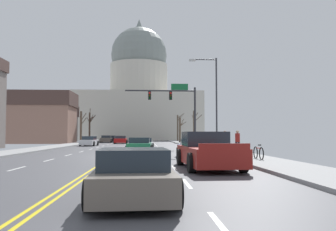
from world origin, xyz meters
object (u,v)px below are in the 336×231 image
sedan_oncoming_03 (111,139)px  pedestrian_01 (225,140)px  bicycle_parked (258,153)px  pedestrian_00 (238,141)px  sedan_oncoming_00 (89,141)px  signal_gantry (176,102)px  sedan_oncoming_02 (106,139)px  street_lamp_right (213,95)px  sedan_near_02 (193,149)px  sedan_near_01 (140,145)px  sedan_near_04 (133,175)px  pickup_truck_near_03 (208,152)px  sedan_near_00 (144,144)px  sedan_oncoming_01 (121,140)px

sedan_oncoming_03 → pedestrian_01: pedestrian_01 is taller
bicycle_parked → pedestrian_00: bearing=87.2°
sedan_oncoming_00 → bicycle_parked: bearing=-63.7°
signal_gantry → sedan_oncoming_02: 30.30m
street_lamp_right → sedan_oncoming_03: bearing=106.0°
sedan_oncoming_02 → sedan_oncoming_03: (0.08, 8.61, -0.02)m
signal_gantry → sedan_near_02: signal_gantry is taller
pedestrian_01 → bicycle_parked: (-0.21, -9.57, -0.59)m
sedan_near_01 → sedan_oncoming_03: 46.84m
sedan_near_04 → bicycle_parked: 12.91m
pickup_truck_near_03 → sedan_oncoming_00: (-10.34, 31.61, -0.13)m
pickup_truck_near_03 → pedestrian_01: bearing=74.4°
sedan_near_00 → sedan_oncoming_00: (-7.28, 11.45, 0.05)m
sedan_near_02 → sedan_oncoming_02: 45.97m
street_lamp_right → bicycle_parked: size_ratio=4.50×
sedan_oncoming_01 → bicycle_parked: bearing=-75.0°
sedan_near_00 → sedan_near_01: bearing=-92.6°
sedan_near_04 → pedestrian_01: bearing=72.0°
sedan_near_01 → street_lamp_right: bearing=3.5°
sedan_near_02 → sedan_oncoming_02: (-10.61, 44.73, 0.03)m
sedan_near_01 → pickup_truck_near_03: pickup_truck_near_03 is taller
signal_gantry → sedan_oncoming_01: size_ratio=1.68×
sedan_oncoming_02 → pedestrian_01: bearing=-69.8°
sedan_oncoming_03 → pedestrian_00: (14.06, -50.76, 0.48)m
pickup_truck_near_03 → sedan_near_02: bearing=88.0°
sedan_near_04 → sedan_near_01: bearing=90.8°
sedan_oncoming_03 → pedestrian_01: 48.94m
signal_gantry → sedan_oncoming_01: 21.31m
sedan_near_02 → bicycle_parked: (3.24, -3.12, -0.10)m
sedan_near_00 → sedan_oncoming_01: size_ratio=0.98×
sedan_oncoming_01 → pedestrian_00: size_ratio=2.81×
bicycle_parked → pickup_truck_near_03: bearing=-133.5°
pickup_truck_near_03 → bicycle_parked: 5.06m
sedan_near_04 → sedan_near_02: bearing=77.0°
sedan_near_01 → sedan_oncoming_02: size_ratio=1.00×
pickup_truck_near_03 → bicycle_parked: size_ratio=3.32×
sedan_near_00 → sedan_near_04: sedan_near_04 is taller
pedestrian_00 → street_lamp_right: bearing=100.3°
sedan_oncoming_00 → bicycle_parked: (13.82, -27.95, -0.11)m
street_lamp_right → sedan_oncoming_02: (-13.26, 37.33, -4.25)m
pickup_truck_near_03 → sedan_oncoming_01: pickup_truck_near_03 is taller
sedan_near_01 → pedestrian_01: pedestrian_01 is taller
sedan_oncoming_01 → pedestrian_00: pedestrian_00 is taller
sedan_near_02 → pedestrian_01: 7.33m
sedan_near_00 → bicycle_parked: sedan_near_00 is taller
signal_gantry → sedan_near_01: 11.41m
sedan_oncoming_01 → pedestrian_01: 31.65m
pickup_truck_near_03 → bicycle_parked: pickup_truck_near_03 is taller
signal_gantry → street_lamp_right: size_ratio=0.99×
pickup_truck_near_03 → bicycle_parked: bearing=46.5°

